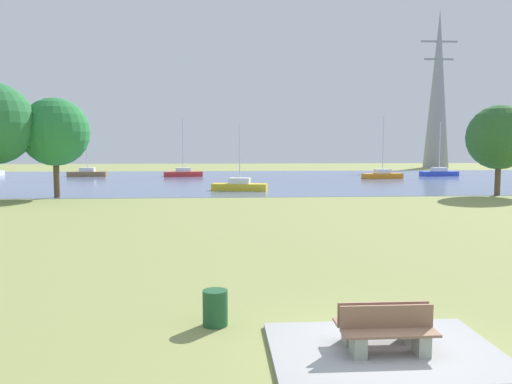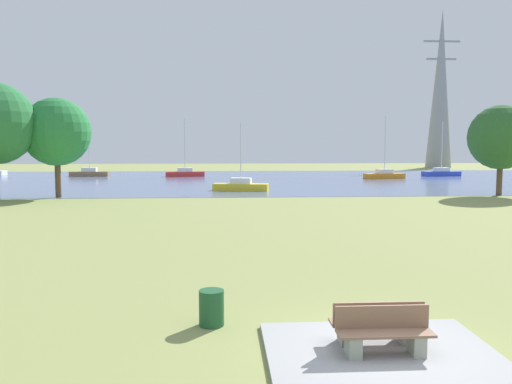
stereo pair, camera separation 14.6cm
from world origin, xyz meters
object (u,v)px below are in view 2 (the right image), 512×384
at_px(litter_bin, 212,308).
at_px(sailboat_red, 185,173).
at_px(sailboat_brown, 90,173).
at_px(tree_mid_shore, 501,137).
at_px(bench_facing_water, 376,325).
at_px(sailboat_blue, 441,173).
at_px(electricity_pylon, 440,89).
at_px(bench_facing_inland, 384,335).
at_px(tree_east_near, 56,132).
at_px(sailboat_yellow, 241,186).
at_px(sailboat_orange, 384,175).

relative_size(litter_bin, sailboat_red, 0.11).
relative_size(sailboat_brown, sailboat_red, 0.96).
relative_size(sailboat_red, tree_mid_shore, 1.02).
height_order(bench_facing_water, sailboat_blue, sailboat_blue).
xyz_separation_m(litter_bin, electricity_pylon, (37.99, 78.20, 13.22)).
distance_m(litter_bin, sailboat_red, 55.19).
xyz_separation_m(bench_facing_inland, tree_east_near, (-15.60, 31.26, 4.50)).
height_order(bench_facing_water, tree_east_near, tree_east_near).
relative_size(bench_facing_water, tree_mid_shore, 0.25).
xyz_separation_m(sailboat_yellow, tree_mid_shore, (20.43, -5.47, 4.15)).
bearing_deg(tree_mid_shore, electricity_pylon, 72.32).
bearing_deg(tree_east_near, litter_bin, -67.11).
bearing_deg(sailboat_brown, bench_facing_inland, -71.02).
distance_m(bench_facing_inland, sailboat_brown, 61.53).
xyz_separation_m(bench_facing_water, tree_mid_shore, (18.96, 30.31, 4.13)).
bearing_deg(bench_facing_inland, sailboat_brown, 108.98).
distance_m(sailboat_red, tree_east_near, 27.32).
height_order(bench_facing_inland, sailboat_brown, sailboat_brown).
bearing_deg(sailboat_yellow, bench_facing_water, -87.65).
bearing_deg(sailboat_yellow, sailboat_blue, 36.60).
height_order(sailboat_brown, sailboat_red, sailboat_red).
xyz_separation_m(bench_facing_water, sailboat_brown, (-20.01, 57.65, -0.01)).
distance_m(tree_mid_shore, electricity_pylon, 52.65).
relative_size(tree_east_near, electricity_pylon, 0.28).
bearing_deg(bench_facing_water, sailboat_red, 97.90).
relative_size(sailboat_orange, sailboat_blue, 1.07).
height_order(litter_bin, sailboat_blue, sailboat_blue).
xyz_separation_m(sailboat_yellow, tree_east_near, (-14.13, -5.05, 4.52)).
xyz_separation_m(sailboat_orange, sailboat_brown, (-36.14, 6.60, -0.01)).
bearing_deg(sailboat_yellow, litter_bin, -93.02).
distance_m(sailboat_yellow, tree_east_near, 15.67).
height_order(bench_facing_inland, sailboat_orange, sailboat_orange).
relative_size(sailboat_orange, tree_mid_shore, 1.03).
xyz_separation_m(sailboat_brown, sailboat_yellow, (18.54, -21.87, -0.01)).
relative_size(bench_facing_inland, sailboat_brown, 0.26).
bearing_deg(electricity_pylon, litter_bin, -115.91).
relative_size(sailboat_red, electricity_pylon, 0.27).
xyz_separation_m(tree_mid_shore, electricity_pylon, (15.75, 49.43, 9.02)).
bearing_deg(sailboat_brown, electricity_pylon, 21.98).
distance_m(sailboat_blue, sailboat_yellow, 32.88).
xyz_separation_m(bench_facing_water, litter_bin, (-3.27, 1.54, -0.07)).
xyz_separation_m(sailboat_blue, sailboat_yellow, (-26.40, -19.61, -0.01)).
height_order(sailboat_blue, tree_mid_shore, tree_mid_shore).
bearing_deg(tree_mid_shore, sailboat_blue, 76.62).
bearing_deg(litter_bin, sailboat_red, 94.76).
relative_size(bench_facing_inland, electricity_pylon, 0.07).
height_order(bench_facing_water, sailboat_orange, sailboat_orange).
relative_size(bench_facing_water, sailboat_blue, 0.26).
height_order(tree_east_near, tree_mid_shore, tree_east_near).
bearing_deg(sailboat_blue, tree_east_near, -148.68).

